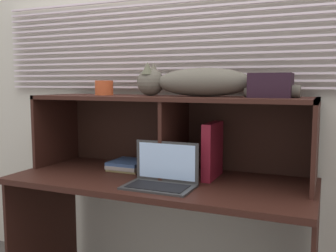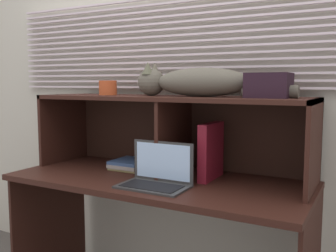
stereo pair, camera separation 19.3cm
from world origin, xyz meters
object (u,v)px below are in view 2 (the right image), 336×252
Objects in this scene: cat at (194,82)px; book_stack at (130,164)px; binder_upright at (211,151)px; laptop at (157,177)px; small_basket at (108,88)px; storage_box at (269,85)px.

book_stack is at bearing -179.80° from cat.
book_stack is at bearing -179.84° from binder_upright.
small_basket is at bearing 151.85° from laptop.
laptop is 1.67× the size of storage_box.
cat is at bearing 180.00° from binder_upright.
cat is 0.55m from small_basket.
small_basket is at bearing 180.00° from cat.
cat is 8.20× the size of small_basket.
binder_upright is 0.73m from small_basket.
book_stack is (-0.40, -0.00, -0.47)m from cat.
small_basket reaches higher than binder_upright.
laptop is (-0.08, -0.26, -0.45)m from cat.
small_basket is at bearing 180.00° from storage_box.
cat is at bearing 0.20° from book_stack.
book_stack is (-0.32, 0.25, -0.02)m from laptop.
binder_upright is at bearing 0.16° from book_stack.
small_basket is at bearing 179.49° from book_stack.
book_stack is 0.91m from storage_box.
binder_upright reaches higher than laptop.
book_stack is 0.47m from small_basket.
binder_upright is (0.18, 0.26, 0.10)m from laptop.
book_stack is at bearing -179.90° from storage_box.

